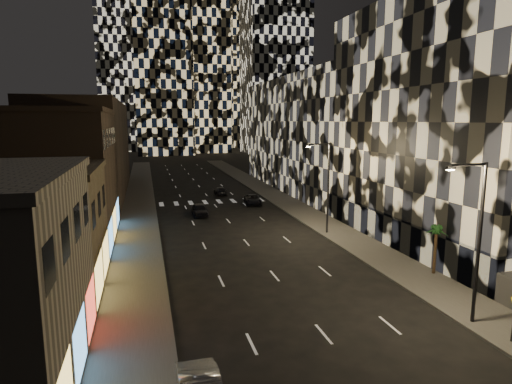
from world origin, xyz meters
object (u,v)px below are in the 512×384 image
streetlight_far (326,182)px  car_dark_oncoming (220,191)px  palm_tree (436,234)px  car_dark_rightlane (253,200)px  streetlight_near (476,232)px  car_dark_midlane (200,210)px

streetlight_far → car_dark_oncoming: bearing=103.8°
streetlight_far → palm_tree: 13.34m
streetlight_far → palm_tree: bearing=-76.2°
car_dark_rightlane → palm_tree: size_ratio=1.26×
car_dark_rightlane → streetlight_far: bearing=-71.7°
streetlight_near → car_dark_rightlane: bearing=95.0°
streetlight_near → palm_tree: 8.18m
car_dark_oncoming → car_dark_rightlane: (2.99, -8.59, 0.04)m
car_dark_rightlane → streetlight_near: bearing=-77.5°
streetlight_near → car_dark_oncoming: size_ratio=2.16×
car_dark_oncoming → palm_tree: bearing=106.2°
car_dark_rightlane → palm_tree: bearing=-70.4°
car_dark_midlane → car_dark_rightlane: (7.92, 5.33, -0.08)m
streetlight_near → palm_tree: (3.15, 7.23, -2.18)m
car_dark_midlane → palm_tree: bearing=-59.4°
streetlight_near → palm_tree: size_ratio=2.46×
car_dark_rightlane → palm_tree: 30.43m
car_dark_midlane → streetlight_far: bearing=-45.8°
streetlight_near → car_dark_oncoming: (-6.24, 45.46, -4.75)m
streetlight_near → car_dark_midlane: size_ratio=2.12×
car_dark_oncoming → car_dark_rightlane: size_ratio=0.90×
streetlight_far → car_dark_oncoming: streetlight_far is taller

